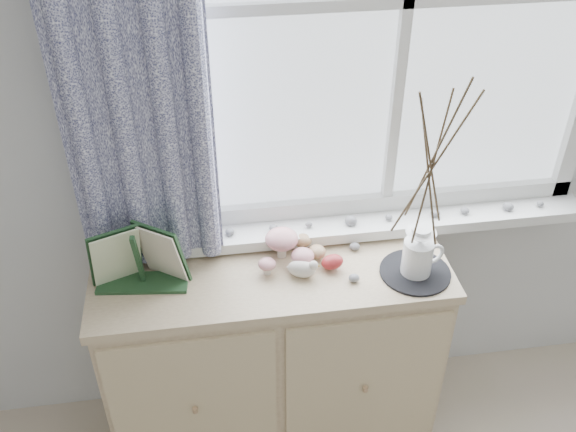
% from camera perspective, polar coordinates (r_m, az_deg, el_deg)
% --- Properties ---
extents(sideboard, '(1.20, 0.45, 0.85)m').
position_cam_1_polar(sideboard, '(2.44, -1.35, -12.37)').
color(sideboard, '#C8B28C').
rests_on(sideboard, ground).
extents(botanical_book, '(0.35, 0.17, 0.23)m').
position_cam_1_polar(botanical_book, '(2.05, -13.19, -4.04)').
color(botanical_book, '#1D3C20').
rests_on(botanical_book, sideboard).
extents(toadstool_cluster, '(0.19, 0.17, 0.11)m').
position_cam_1_polar(toadstool_cluster, '(2.14, -0.29, -2.70)').
color(toadstool_cluster, silver).
rests_on(toadstool_cluster, sideboard).
extents(wooden_eggs, '(0.14, 0.18, 0.07)m').
position_cam_1_polar(wooden_eggs, '(2.18, 2.59, -3.14)').
color(wooden_eggs, tan).
rests_on(wooden_eggs, sideboard).
extents(songbird_figurine, '(0.14, 0.10, 0.07)m').
position_cam_1_polar(songbird_figurine, '(2.10, 1.22, -4.64)').
color(songbird_figurine, silver).
rests_on(songbird_figurine, sideboard).
extents(crocheted_doily, '(0.24, 0.24, 0.01)m').
position_cam_1_polar(crocheted_doily, '(2.17, 11.23, -4.91)').
color(crocheted_doily, black).
rests_on(crocheted_doily, sideboard).
extents(twig_pitcher, '(0.32, 0.32, 0.75)m').
position_cam_1_polar(twig_pitcher, '(1.93, 12.69, 4.75)').
color(twig_pitcher, white).
rests_on(twig_pitcher, crocheted_doily).
extents(sideboard_pebbles, '(0.26, 0.19, 0.03)m').
position_cam_1_polar(sideboard_pebbles, '(2.17, 7.75, -4.24)').
color(sideboard_pebbles, gray).
rests_on(sideboard_pebbles, sideboard).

